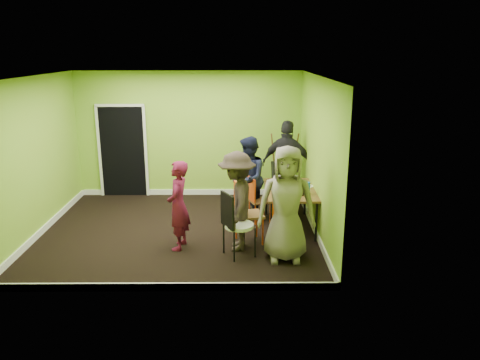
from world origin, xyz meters
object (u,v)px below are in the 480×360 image
object	(u,v)px
chair_left_far	(256,197)
blue_bottle	(308,188)
person_left_far	(248,179)
chair_bentwood	(235,221)
person_left_near	(237,201)
person_back_end	(287,164)
chair_back_end	(283,176)
chair_left_near	(244,209)
easel	(284,168)
person_front_end	(286,204)
thermos	(290,183)
person_standing	(178,205)
chair_front_end	(285,221)
dining_table	(290,192)
orange_bottle	(289,184)

from	to	relation	value
chair_left_far	blue_bottle	bearing A→B (deg)	35.77
chair_left_far	person_left_far	xyz separation A→B (m)	(-0.16, 0.18, 0.32)
chair_bentwood	person_left_far	world-z (taller)	person_left_far
person_left_near	person_back_end	world-z (taller)	person_back_end
chair_back_end	chair_left_far	bearing A→B (deg)	35.11
chair_left_far	chair_back_end	size ratio (longest dim) A/B	0.87
chair_left_near	person_back_end	size ratio (longest dim) A/B	0.58
chair_bentwood	person_left_near	world-z (taller)	person_left_near
person_left_near	blue_bottle	bearing A→B (deg)	119.94
easel	blue_bottle	world-z (taller)	easel
person_back_end	blue_bottle	bearing A→B (deg)	116.72
chair_bentwood	person_front_end	distance (m)	0.87
person_front_end	blue_bottle	bearing A→B (deg)	68.00
chair_left_near	thermos	world-z (taller)	chair_left_near
person_standing	person_front_end	distance (m)	1.81
chair_left_far	person_left_near	distance (m)	1.37
chair_left_near	blue_bottle	size ratio (longest dim) A/B	4.87
person_back_end	thermos	bearing A→B (deg)	105.68
blue_bottle	person_front_end	world-z (taller)	person_front_end
person_standing	chair_front_end	bearing A→B (deg)	88.58
thermos	chair_bentwood	bearing A→B (deg)	-128.42
dining_table	easel	distance (m)	1.59
chair_bentwood	person_left_far	xyz separation A→B (m)	(0.25, 1.76, 0.22)
chair_left_near	person_left_near	bearing A→B (deg)	-40.55
easel	orange_bottle	xyz separation A→B (m)	(-0.05, -1.43, 0.03)
person_left_near	person_back_end	distance (m)	2.42
chair_bentwood	person_standing	size ratio (longest dim) A/B	0.72
chair_left_far	blue_bottle	size ratio (longest dim) A/B	4.04
orange_bottle	person_left_near	bearing A→B (deg)	-130.86
chair_back_end	person_left_near	distance (m)	2.24
chair_left_near	orange_bottle	size ratio (longest dim) A/B	13.05
chair_left_near	chair_front_end	distance (m)	0.81
dining_table	person_left_far	distance (m)	0.91
chair_left_far	easel	size ratio (longest dim) A/B	0.58
person_standing	chair_left_far	bearing A→B (deg)	139.91
person_back_end	chair_bentwood	bearing A→B (deg)	85.26
dining_table	person_left_far	size ratio (longest dim) A/B	0.92
easel	thermos	size ratio (longest dim) A/B	6.97
easel	person_front_end	world-z (taller)	person_front_end
chair_left_near	chair_back_end	bearing A→B (deg)	141.57
thermos	easel	bearing A→B (deg)	88.71
easel	person_standing	size ratio (longest dim) A/B	1.02
person_left_near	person_back_end	size ratio (longest dim) A/B	0.90
easel	orange_bottle	distance (m)	1.44
dining_table	person_front_end	xyz separation A→B (m)	(-0.22, -1.40, 0.23)
person_left_near	chair_bentwood	bearing A→B (deg)	-3.45
chair_bentwood	blue_bottle	world-z (taller)	chair_bentwood
chair_bentwood	person_left_near	bearing A→B (deg)	146.75
chair_back_end	thermos	world-z (taller)	chair_back_end
person_left_near	person_front_end	xyz separation A→B (m)	(0.77, -0.43, 0.09)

